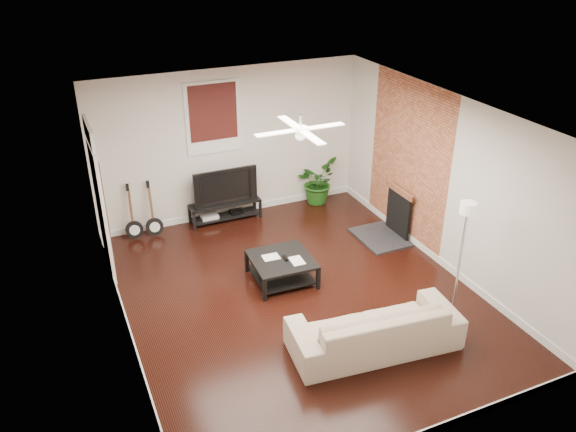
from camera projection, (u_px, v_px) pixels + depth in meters
name	position (u px, v px, depth m)	size (l,w,h in m)	color
room	(300.00, 212.00, 8.02)	(5.01, 6.01, 2.81)	black
brick_accent	(408.00, 161.00, 9.73)	(0.02, 2.20, 2.80)	#9E5332
fireplace	(389.00, 214.00, 10.05)	(0.80, 1.10, 0.92)	black
window_back	(213.00, 118.00, 10.08)	(1.00, 0.06, 1.30)	#35100E
door_left	(101.00, 199.00, 8.75)	(0.08, 1.00, 2.50)	white
tv_stand	(225.00, 211.00, 10.75)	(1.33, 0.35, 0.37)	black
tv	(224.00, 185.00, 10.52)	(1.19, 0.16, 0.69)	black
coffee_table	(282.00, 269.00, 8.94)	(0.92, 0.92, 0.39)	black
sofa	(375.00, 327.00, 7.45)	(2.23, 0.87, 0.65)	tan
floor_lamp	(460.00, 262.00, 7.76)	(0.30, 0.30, 1.82)	silver
potted_plant	(317.00, 181.00, 11.35)	(0.80, 0.70, 0.89)	#1D5217
guitar_left	(132.00, 213.00, 9.97)	(0.31, 0.22, 1.01)	black
guitar_right	(153.00, 210.00, 10.07)	(0.31, 0.22, 1.01)	black
ceiling_fan	(300.00, 130.00, 7.47)	(1.24, 1.24, 0.32)	white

